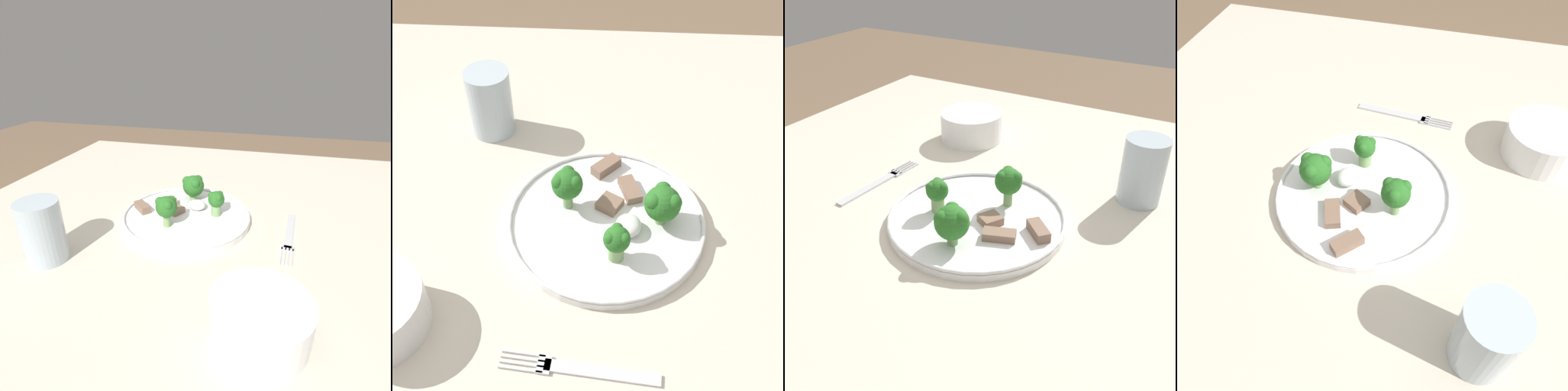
{
  "view_description": "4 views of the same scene",
  "coord_description": "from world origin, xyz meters",
  "views": [
    {
      "loc": [
        -0.14,
        0.56,
        1.11
      ],
      "look_at": [
        0.01,
        -0.04,
        0.82
      ],
      "focal_mm": 28.0,
      "sensor_mm": 36.0,
      "label": 1
    },
    {
      "loc": [
        -0.48,
        -0.03,
        1.37
      ],
      "look_at": [
        0.05,
        0.01,
        0.8
      ],
      "focal_mm": 50.0,
      "sensor_mm": 36.0,
      "label": 2
    },
    {
      "loc": [
        0.33,
        -0.54,
        1.19
      ],
      "look_at": [
        0.02,
        -0.0,
        0.81
      ],
      "focal_mm": 42.0,
      "sensor_mm": 36.0,
      "label": 3
    },
    {
      "loc": [
        0.41,
        0.1,
        1.25
      ],
      "look_at": [
        0.05,
        0.0,
        0.81
      ],
      "focal_mm": 35.0,
      "sensor_mm": 36.0,
      "label": 4
    }
  ],
  "objects": [
    {
      "name": "sauce_dollop",
      "position": [
        0.01,
        -0.05,
        0.79
      ],
      "size": [
        0.04,
        0.04,
        0.02
      ],
      "color": "white",
      "rests_on": "dinner_plate"
    },
    {
      "name": "drinking_glass",
      "position": [
        0.23,
        0.18,
        0.82
      ],
      "size": [
        0.07,
        0.07,
        0.12
      ],
      "color": "#B2C1CC",
      "rests_on": "table"
    },
    {
      "name": "fork",
      "position": [
        -0.2,
        0.0,
        0.77
      ],
      "size": [
        0.03,
        0.19,
        0.0
      ],
      "color": "silver",
      "rests_on": "table"
    },
    {
      "name": "table",
      "position": [
        0.0,
        0.0,
        0.67
      ],
      "size": [
        1.14,
        1.16,
        0.77
      ],
      "color": "beige",
      "rests_on": "ground_plane"
    },
    {
      "name": "meat_slice_rear_slice",
      "position": [
        0.08,
        -0.05,
        0.79
      ],
      "size": [
        0.05,
        0.04,
        0.01
      ],
      "color": "#846651",
      "rests_on": "dinner_plate"
    },
    {
      "name": "broccoli_floret_center_left",
      "position": [
        0.03,
        -0.1,
        0.82
      ],
      "size": [
        0.05,
        0.05,
        0.06
      ],
      "color": "#7FA866",
      "rests_on": "dinner_plate"
    },
    {
      "name": "broccoli_floret_near_rim_left",
      "position": [
        -0.04,
        -0.04,
        0.81
      ],
      "size": [
        0.04,
        0.04,
        0.06
      ],
      "color": "#7FA866",
      "rests_on": "dinner_plate"
    },
    {
      "name": "broccoli_floret_back_left",
      "position": [
        0.05,
        0.04,
        0.82
      ],
      "size": [
        0.05,
        0.04,
        0.07
      ],
      "color": "#7FA866",
      "rests_on": "dinner_plate"
    },
    {
      "name": "dinner_plate",
      "position": [
        0.02,
        -0.02,
        0.78
      ],
      "size": [
        0.28,
        0.28,
        0.02
      ],
      "color": "white",
      "rests_on": "table"
    },
    {
      "name": "meat_slice_middle_slice",
      "position": [
        0.13,
        -0.02,
        0.79
      ],
      "size": [
        0.05,
        0.05,
        0.02
      ],
      "color": "#846651",
      "rests_on": "dinner_plate"
    },
    {
      "name": "meat_slice_front_slice",
      "position": [
        0.05,
        -0.02,
        0.79
      ],
      "size": [
        0.04,
        0.04,
        0.01
      ],
      "color": "#846651",
      "rests_on": "dinner_plate"
    },
    {
      "name": "cream_bowl",
      "position": [
        -0.15,
        0.26,
        0.8
      ],
      "size": [
        0.13,
        0.13,
        0.06
      ],
      "color": "white",
      "rests_on": "table"
    }
  ]
}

